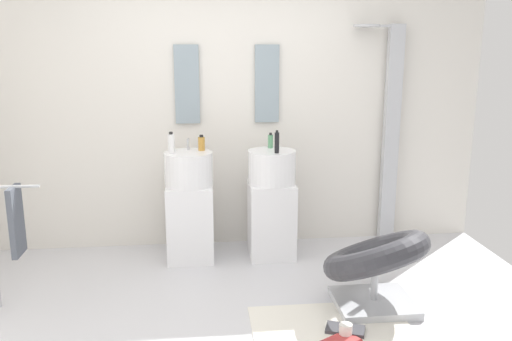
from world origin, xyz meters
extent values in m
cube|color=silver|center=(0.00, 0.00, -0.02)|extent=(4.80, 3.60, 0.04)
cube|color=silver|center=(0.00, 1.65, 1.30)|extent=(4.80, 0.10, 2.60)
cube|color=white|center=(-0.36, 1.22, 0.34)|extent=(0.40, 0.40, 0.68)
cylinder|color=white|center=(-0.36, 1.22, 0.82)|extent=(0.42, 0.42, 0.29)
cylinder|color=#B7BABF|center=(-0.36, 1.33, 1.02)|extent=(0.02, 0.02, 0.10)
cube|color=white|center=(0.36, 1.22, 0.34)|extent=(0.40, 0.40, 0.68)
cylinder|color=white|center=(0.36, 1.22, 0.82)|extent=(0.42, 0.42, 0.29)
cylinder|color=#B7BABF|center=(0.36, 1.33, 1.02)|extent=(0.02, 0.02, 0.10)
cube|color=#8C9EA8|center=(-0.36, 1.58, 1.52)|extent=(0.22, 0.03, 0.70)
cube|color=#8C9EA8|center=(0.36, 1.58, 1.52)|extent=(0.22, 0.03, 0.70)
cube|color=#B7BABF|center=(1.54, 1.53, 1.02)|extent=(0.14, 0.08, 2.05)
cylinder|color=#B7BABF|center=(1.39, 1.51, 2.03)|extent=(0.30, 0.02, 0.02)
cylinder|color=#B7BABF|center=(1.24, 1.48, 2.03)|extent=(0.24, 0.24, 0.02)
cube|color=#B7BABF|center=(0.97, 0.16, 0.03)|extent=(0.56, 0.50, 0.06)
cylinder|color=#B7BABF|center=(0.97, 0.16, 0.20)|extent=(0.05, 0.05, 0.34)
torus|color=#333338|center=(0.97, 0.16, 0.40)|extent=(1.10, 1.10, 0.49)
cylinder|color=#B7BABF|center=(-1.56, 0.45, 0.90)|extent=(0.36, 0.02, 0.02)
cube|color=#4C515B|center=(-1.56, 0.45, 0.65)|extent=(0.04, 0.22, 0.50)
cube|color=white|center=(0.59, -0.15, 0.01)|extent=(1.07, 0.77, 0.01)
cube|color=#38383D|center=(0.67, -0.17, 0.02)|extent=(0.29, 0.22, 0.02)
cylinder|color=white|center=(0.65, -0.23, 0.05)|extent=(0.09, 0.09, 0.08)
cylinder|color=white|center=(-0.50, 1.19, 1.05)|extent=(0.06, 0.06, 0.16)
cylinder|color=black|center=(-0.50, 1.19, 1.14)|extent=(0.03, 0.03, 0.02)
cylinder|color=#59996B|center=(0.37, 1.34, 1.03)|extent=(0.05, 0.05, 0.12)
cylinder|color=black|center=(0.37, 1.34, 1.09)|extent=(0.03, 0.03, 0.02)
cylinder|color=#C68C38|center=(-0.25, 1.29, 1.03)|extent=(0.06, 0.06, 0.12)
cylinder|color=black|center=(-0.25, 1.29, 1.10)|extent=(0.03, 0.03, 0.02)
cylinder|color=black|center=(0.39, 1.10, 1.06)|extent=(0.04, 0.04, 0.18)
cylinder|color=black|center=(0.39, 1.10, 1.15)|extent=(0.02, 0.02, 0.02)
camera|label=1|loc=(-0.26, -3.27, 1.84)|focal=37.24mm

